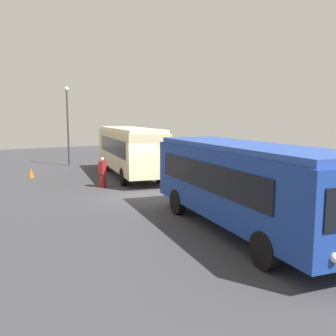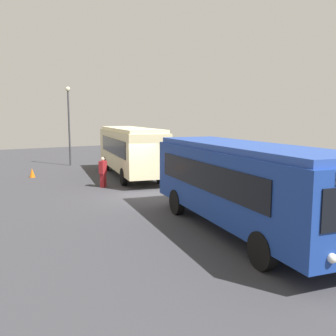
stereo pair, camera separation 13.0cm
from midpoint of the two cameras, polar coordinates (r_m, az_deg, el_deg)
ground_plane at (r=18.58m, az=-3.95°, el=-4.21°), size 64.00×64.00×0.00m
bus_cream at (r=24.33m, az=-6.10°, el=2.98°), size 10.23×4.84×3.18m
bus_blue at (r=12.63m, az=11.20°, el=-2.01°), size 9.74×4.58×3.00m
person_left at (r=20.82m, az=-10.18°, el=-0.56°), size 0.49×0.54×1.68m
person_center at (r=14.91m, az=22.85°, el=-4.08°), size 0.50×0.32×1.80m
hedge_row at (r=25.01m, az=16.63°, el=0.71°), size 44.00×1.02×1.82m
traffic_cone at (r=25.50m, az=-20.39°, el=-0.71°), size 0.36×0.36×0.60m
lamppost at (r=30.70m, az=-15.28°, el=7.49°), size 0.36×0.36×6.23m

